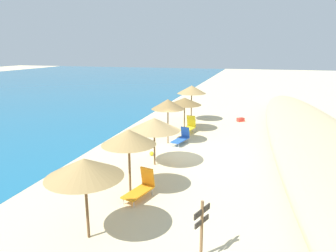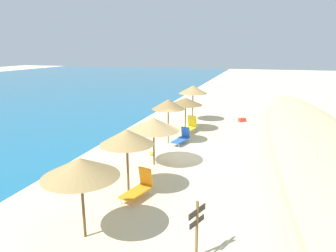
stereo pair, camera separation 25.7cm
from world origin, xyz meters
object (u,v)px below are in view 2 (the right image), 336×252
(wooden_signpost, at_px, (197,224))
(cooler_box, at_px, (242,120))
(beach_umbrella_1, at_px, (127,137))
(beach_umbrella_5, at_px, (193,90))
(lounge_chair_2, at_px, (182,138))
(beach_umbrella_0, at_px, (80,167))
(lounge_chair_0, at_px, (139,187))
(beach_ball, at_px, (151,153))
(beach_umbrella_2, at_px, (154,124))
(lounge_chair_1, at_px, (190,126))
(beach_umbrella_4, at_px, (186,101))
(beach_umbrella_3, at_px, (168,104))

(wooden_signpost, distance_m, cooler_box, 18.21)
(beach_umbrella_1, xyz_separation_m, wooden_signpost, (-3.34, -3.64, -1.38))
(beach_umbrella_5, height_order, lounge_chair_2, beach_umbrella_5)
(beach_umbrella_1, distance_m, beach_umbrella_5, 13.95)
(beach_umbrella_0, distance_m, lounge_chair_0, 3.72)
(beach_ball, relative_size, cooler_box, 0.41)
(beach_umbrella_2, distance_m, wooden_signpost, 7.73)
(wooden_signpost, bearing_deg, beach_umbrella_0, 112.11)
(lounge_chair_0, distance_m, lounge_chair_1, 10.47)
(beach_umbrella_1, distance_m, beach_umbrella_4, 10.76)
(beach_umbrella_0, relative_size, lounge_chair_0, 1.65)
(lounge_chair_2, xyz_separation_m, cooler_box, (7.48, -3.30, -0.24))
(beach_umbrella_5, height_order, cooler_box, beach_umbrella_5)
(beach_umbrella_1, distance_m, wooden_signpost, 5.13)
(beach_umbrella_2, height_order, lounge_chair_2, beach_umbrella_2)
(beach_umbrella_3, height_order, beach_umbrella_5, beach_umbrella_5)
(lounge_chair_0, bearing_deg, beach_umbrella_3, -67.42)
(lounge_chair_0, relative_size, lounge_chair_2, 1.02)
(lounge_chair_0, bearing_deg, beach_umbrella_0, 93.12)
(cooler_box, bearing_deg, beach_ball, 156.54)
(beach_umbrella_5, distance_m, wooden_signpost, 17.79)
(lounge_chair_1, bearing_deg, beach_umbrella_1, 98.01)
(beach_umbrella_0, bearing_deg, cooler_box, -11.76)
(beach_umbrella_0, distance_m, cooler_box, 18.77)
(beach_umbrella_4, distance_m, cooler_box, 6.00)
(beach_umbrella_5, xyz_separation_m, cooler_box, (0.90, -4.04, -2.50))
(beach_umbrella_2, distance_m, lounge_chair_2, 4.40)
(beach_umbrella_2, bearing_deg, beach_umbrella_4, 0.82)
(beach_umbrella_4, height_order, cooler_box, beach_umbrella_4)
(beach_umbrella_2, xyz_separation_m, beach_umbrella_5, (10.57, 0.25, 0.47))
(beach_umbrella_1, height_order, cooler_box, beach_umbrella_1)
(wooden_signpost, bearing_deg, lounge_chair_0, 66.04)
(beach_umbrella_1, bearing_deg, beach_umbrella_4, 0.70)
(beach_umbrella_4, height_order, beach_umbrella_5, beach_umbrella_5)
(lounge_chair_2, height_order, cooler_box, lounge_chair_2)
(beach_umbrella_0, relative_size, beach_umbrella_4, 1.09)
(beach_ball, bearing_deg, wooden_signpost, -151.89)
(cooler_box, bearing_deg, beach_umbrella_3, 151.27)
(beach_umbrella_3, relative_size, lounge_chair_1, 1.91)
(wooden_signpost, bearing_deg, lounge_chair_2, 37.64)
(lounge_chair_1, bearing_deg, beach_umbrella_4, -40.41)
(beach_umbrella_3, bearing_deg, beach_umbrella_0, -177.99)
(beach_umbrella_3, distance_m, beach_umbrella_5, 6.71)
(beach_umbrella_4, bearing_deg, beach_umbrella_2, -179.18)
(beach_umbrella_1, distance_m, beach_ball, 5.26)
(beach_umbrella_2, relative_size, beach_umbrella_5, 0.89)
(lounge_chair_0, height_order, lounge_chair_2, lounge_chair_0)
(beach_umbrella_5, distance_m, lounge_chair_2, 7.00)
(beach_umbrella_2, height_order, beach_umbrella_4, beach_umbrella_2)
(beach_umbrella_5, bearing_deg, beach_umbrella_1, -178.87)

